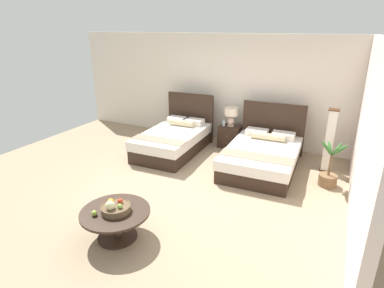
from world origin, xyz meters
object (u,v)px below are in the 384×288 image
at_px(nightstand, 230,137).
at_px(potted_palm, 329,173).
at_px(bed_near_window, 174,140).
at_px(coffee_table, 116,218).
at_px(bed_near_corner, 263,155).
at_px(fruit_bowl, 115,208).
at_px(floor_lamp_corner, 329,141).
at_px(table_lamp, 231,114).
at_px(vase, 224,123).
at_px(loose_apple, 94,213).

height_order(nightstand, potted_palm, potted_palm).
xyz_separation_m(bed_near_window, nightstand, (1.09, 0.87, -0.03)).
bearing_deg(coffee_table, bed_near_window, 105.11).
bearing_deg(coffee_table, bed_near_corner, 69.01).
xyz_separation_m(fruit_bowl, floor_lamp_corner, (2.45, 3.71, 0.15)).
distance_m(table_lamp, coffee_table, 4.17).
bearing_deg(vase, bed_near_corner, -34.73).
distance_m(bed_near_window, bed_near_corner, 2.13).
bearing_deg(bed_near_corner, fruit_bowl, -110.64).
xyz_separation_m(table_lamp, loose_apple, (-0.39, -4.35, -0.37)).
relative_size(table_lamp, vase, 3.20).
bearing_deg(floor_lamp_corner, bed_near_corner, -160.04).
relative_size(loose_apple, floor_lamp_corner, 0.06).
relative_size(bed_near_corner, nightstand, 3.99).
bearing_deg(table_lamp, bed_near_corner, -40.60).
xyz_separation_m(table_lamp, floor_lamp_corner, (2.25, -0.44, -0.19)).
height_order(table_lamp, loose_apple, table_lamp).
distance_m(nightstand, vase, 0.38).
relative_size(bed_near_window, loose_apple, 26.86).
bearing_deg(bed_near_window, loose_apple, -78.51).
height_order(vase, potted_palm, potted_palm).
xyz_separation_m(vase, fruit_bowl, (-0.04, -4.09, -0.11)).
bearing_deg(potted_palm, loose_apple, -130.45).
relative_size(bed_near_corner, fruit_bowl, 5.18).
relative_size(nightstand, vase, 3.83).
xyz_separation_m(loose_apple, floor_lamp_corner, (2.64, 3.91, 0.18)).
bearing_deg(bed_near_corner, potted_palm, -11.00).
distance_m(table_lamp, floor_lamp_corner, 2.30).
distance_m(bed_near_corner, potted_palm, 1.34).
height_order(nightstand, floor_lamp_corner, floor_lamp_corner).
bearing_deg(potted_palm, vase, 156.67).
bearing_deg(vase, bed_near_window, -138.41).
bearing_deg(bed_near_window, potted_palm, -4.18).
bearing_deg(table_lamp, floor_lamp_corner, -11.08).
xyz_separation_m(floor_lamp_corner, potted_palm, (0.09, -0.70, -0.40)).
bearing_deg(nightstand, fruit_bowl, -92.73).
relative_size(bed_near_corner, potted_palm, 2.37).
relative_size(nightstand, table_lamp, 1.20).
distance_m(vase, coffee_table, 4.09).
relative_size(coffee_table, potted_palm, 1.06).
xyz_separation_m(coffee_table, floor_lamp_corner, (2.47, 3.70, 0.33)).
bearing_deg(bed_near_corner, floor_lamp_corner, 19.96).
height_order(bed_near_corner, vase, bed_near_corner).
distance_m(fruit_bowl, floor_lamp_corner, 4.45).
distance_m(bed_near_corner, vase, 1.49).
distance_m(nightstand, floor_lamp_corner, 2.33).
relative_size(fruit_bowl, potted_palm, 0.46).
distance_m(fruit_bowl, loose_apple, 0.28).
xyz_separation_m(bed_near_window, table_lamp, (1.09, 0.89, 0.54)).
height_order(bed_near_corner, potted_palm, bed_near_corner).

